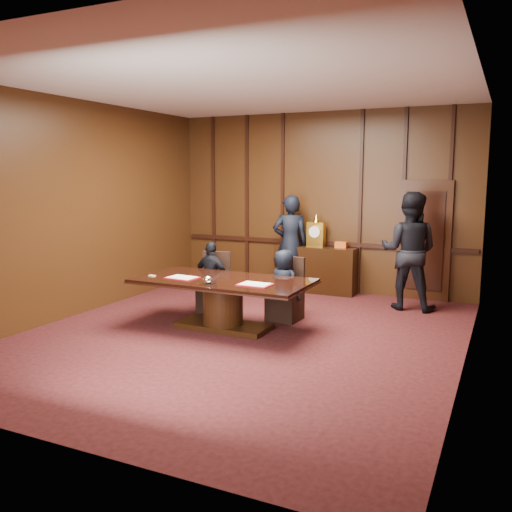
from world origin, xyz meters
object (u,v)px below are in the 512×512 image
at_px(sideboard, 316,268).
at_px(witness_right, 409,251).
at_px(signatory_right, 284,285).
at_px(witness_left, 290,244).
at_px(signatory_left, 212,277).
at_px(conference_table, 223,295).

height_order(sideboard, witness_right, witness_right).
height_order(signatory_right, witness_left, witness_left).
bearing_deg(signatory_left, conference_table, 135.67).
bearing_deg(sideboard, witness_left, -161.35).
distance_m(sideboard, signatory_left, 2.48).
bearing_deg(witness_right, signatory_right, 46.18).
distance_m(sideboard, conference_table, 3.07).
distance_m(witness_left, witness_right, 2.39).
distance_m(signatory_left, witness_right, 3.38).
bearing_deg(witness_left, sideboard, 176.55).
distance_m(sideboard, witness_right, 2.04).
bearing_deg(signatory_right, signatory_left, 16.80).
distance_m(sideboard, witness_left, 0.68).
height_order(conference_table, witness_right, witness_right).
bearing_deg(signatory_right, witness_right, -118.15).
relative_size(conference_table, witness_right, 1.30).
relative_size(witness_left, witness_right, 0.95).
xyz_separation_m(sideboard, signatory_right, (0.24, -2.24, 0.08)).
distance_m(signatory_left, signatory_right, 1.30).
relative_size(conference_table, witness_left, 1.38).
height_order(conference_table, witness_left, witness_left).
height_order(sideboard, signatory_left, sideboard).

